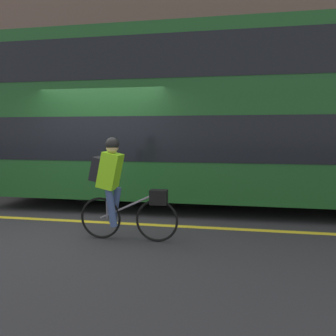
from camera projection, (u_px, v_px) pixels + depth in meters
The scene contains 6 objects.
ground_plane at pixel (87, 226), 5.82m from camera, with size 80.00×80.00×0.00m, color #2D2D30.
road_center_line at pixel (92, 222), 6.06m from camera, with size 50.00×0.14×0.01m, color yellow.
sidewalk_curb at pixel (153, 180), 10.98m from camera, with size 60.00×1.98×0.14m.
building_facade at pixel (159, 80), 11.73m from camera, with size 60.00×0.30×7.03m.
bus at pixel (214, 114), 7.14m from camera, with size 9.63×2.54×3.69m.
cyclist_on_bike at pixel (117, 185), 4.98m from camera, with size 1.55×0.32×1.58m.
Camera 1 is at (2.43, -5.33, 1.65)m, focal length 35.00 mm.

